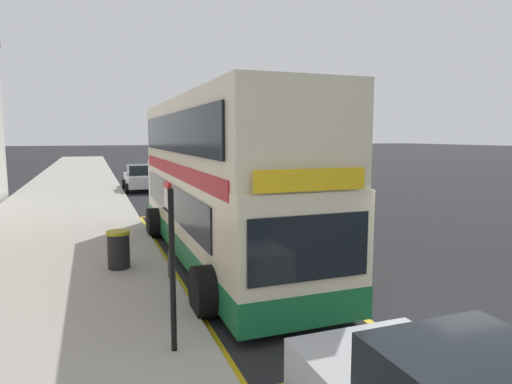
# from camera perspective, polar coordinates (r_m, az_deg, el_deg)

# --- Properties ---
(ground_plane) EXTENTS (260.00, 260.00, 0.00)m
(ground_plane) POSITION_cam_1_polar(r_m,az_deg,el_deg) (38.23, -11.74, 1.98)
(ground_plane) COLOR black
(pavement_near) EXTENTS (6.00, 76.00, 0.14)m
(pavement_near) POSITION_cam_1_polar(r_m,az_deg,el_deg) (37.81, -22.29, 1.64)
(pavement_near) COLOR #A39E93
(pavement_near) RESTS_ON ground
(double_decker_bus) EXTENTS (3.22, 11.20, 4.40)m
(double_decker_bus) POSITION_cam_1_polar(r_m,az_deg,el_deg) (12.38, -4.97, 0.96)
(double_decker_bus) COLOR beige
(double_decker_bus) RESTS_ON ground
(bus_bay_markings) EXTENTS (3.03, 13.94, 0.01)m
(bus_bay_markings) POSITION_cam_1_polar(r_m,az_deg,el_deg) (12.95, -5.24, -8.04)
(bus_bay_markings) COLOR gold
(bus_bay_markings) RESTS_ON ground
(bus_stop_sign) EXTENTS (0.09, 0.51, 2.58)m
(bus_stop_sign) POSITION_cam_1_polar(r_m,az_deg,el_deg) (6.87, -10.90, -7.59)
(bus_stop_sign) COLOR black
(bus_stop_sign) RESTS_ON pavement_near
(parked_car_silver_far) EXTENTS (2.09, 4.20, 1.62)m
(parked_car_silver_far) POSITION_cam_1_polar(r_m,az_deg,el_deg) (28.71, -14.66, 1.79)
(parked_car_silver_far) COLOR #B2B5BA
(parked_car_silver_far) RESTS_ON ground
(parked_car_white_across) EXTENTS (2.09, 4.20, 1.62)m
(parked_car_white_across) POSITION_cam_1_polar(r_m,az_deg,el_deg) (32.20, -4.66, 2.58)
(parked_car_white_across) COLOR silver
(parked_car_white_across) RESTS_ON ground
(litter_bin) EXTENTS (0.56, 0.56, 0.94)m
(litter_bin) POSITION_cam_1_polar(r_m,az_deg,el_deg) (11.59, -17.30, -7.08)
(litter_bin) COLOR black
(litter_bin) RESTS_ON pavement_near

